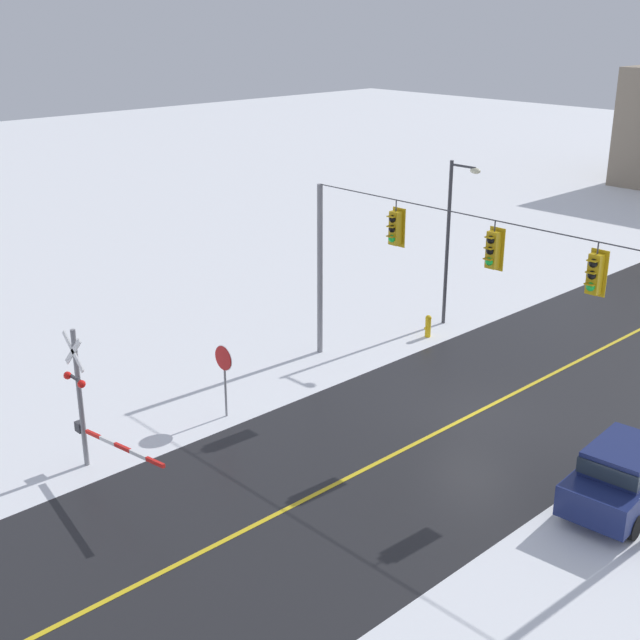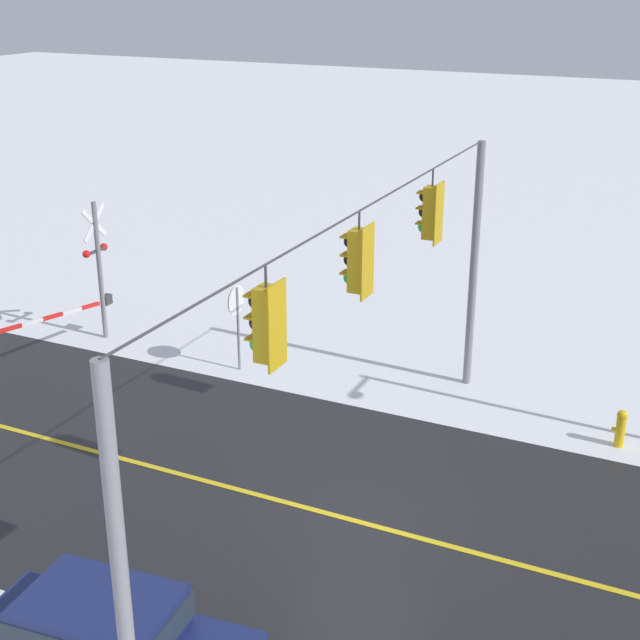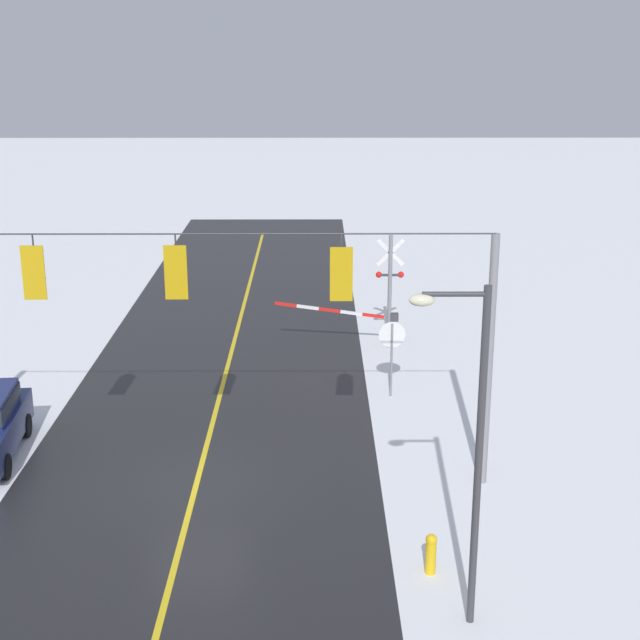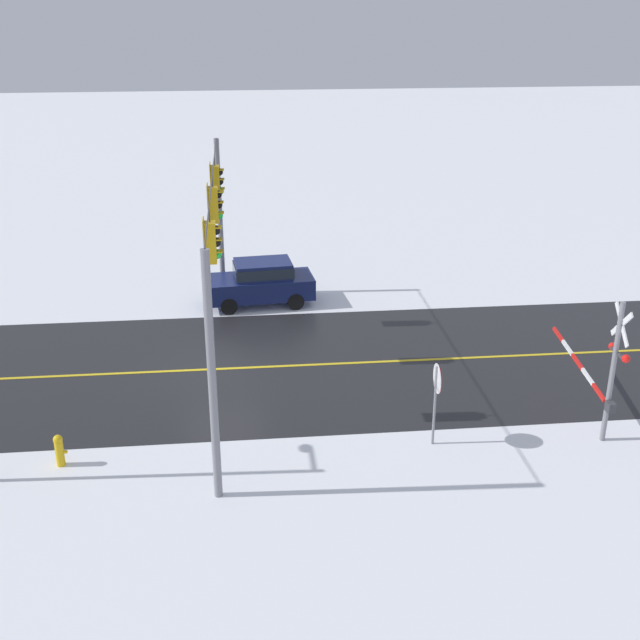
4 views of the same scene
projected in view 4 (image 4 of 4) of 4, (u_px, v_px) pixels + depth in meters
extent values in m
plane|color=white|center=(222.00, 369.00, 25.62)|extent=(160.00, 160.00, 0.00)
cube|color=black|center=(30.00, 378.00, 25.05)|extent=(9.00, 80.00, 0.01)
cube|color=gold|center=(30.00, 377.00, 25.04)|extent=(0.14, 72.00, 0.01)
cylinder|color=gray|center=(212.00, 380.00, 18.00)|extent=(0.20, 0.20, 6.20)
cylinder|color=gray|center=(220.00, 219.00, 30.88)|extent=(0.20, 0.20, 6.20)
cylinder|color=#38383D|center=(212.00, 178.00, 23.26)|extent=(14.00, 0.04, 0.04)
cylinder|color=#38383D|center=(209.00, 215.00, 20.11)|extent=(0.04, 0.04, 0.36)
cube|color=#C6990F|center=(211.00, 243.00, 20.38)|extent=(0.34, 0.28, 1.08)
cube|color=#C6990F|center=(204.00, 243.00, 20.37)|extent=(0.52, 0.03, 1.26)
sphere|color=black|center=(216.00, 230.00, 20.27)|extent=(0.24, 0.24, 0.24)
cube|color=#C6990F|center=(219.00, 227.00, 20.25)|extent=(0.26, 0.16, 0.03)
sphere|color=black|center=(217.00, 242.00, 20.40)|extent=(0.24, 0.24, 0.24)
cube|color=#C6990F|center=(219.00, 239.00, 20.37)|extent=(0.26, 0.16, 0.03)
sphere|color=green|center=(217.00, 254.00, 20.52)|extent=(0.24, 0.24, 0.24)
cube|color=#C6990F|center=(220.00, 251.00, 20.49)|extent=(0.26, 0.16, 0.03)
cylinder|color=#38383D|center=(212.00, 182.00, 23.55)|extent=(0.04, 0.04, 0.32)
cube|color=#C6990F|center=(214.00, 205.00, 23.82)|extent=(0.34, 0.28, 1.08)
cube|color=#C6990F|center=(208.00, 205.00, 23.81)|extent=(0.52, 0.03, 1.26)
sphere|color=black|center=(218.00, 194.00, 23.71)|extent=(0.24, 0.24, 0.24)
cube|color=#C6990F|center=(220.00, 191.00, 23.69)|extent=(0.26, 0.16, 0.03)
sphere|color=black|center=(219.00, 205.00, 23.83)|extent=(0.24, 0.24, 0.24)
cube|color=#C6990F|center=(221.00, 202.00, 23.81)|extent=(0.26, 0.16, 0.03)
sphere|color=green|center=(219.00, 215.00, 23.96)|extent=(0.24, 0.24, 0.24)
cube|color=#C6990F|center=(221.00, 212.00, 23.93)|extent=(0.26, 0.16, 0.03)
cylinder|color=#38383D|center=(214.00, 161.00, 26.52)|extent=(0.04, 0.04, 0.32)
cube|color=#C6990F|center=(216.00, 182.00, 26.79)|extent=(0.34, 0.28, 1.08)
cube|color=#C6990F|center=(211.00, 182.00, 26.77)|extent=(0.52, 0.03, 1.26)
sphere|color=black|center=(220.00, 172.00, 26.68)|extent=(0.24, 0.24, 0.24)
cube|color=#C6990F|center=(222.00, 170.00, 26.65)|extent=(0.26, 0.16, 0.03)
sphere|color=black|center=(220.00, 182.00, 26.80)|extent=(0.24, 0.24, 0.24)
cube|color=#C6990F|center=(222.00, 179.00, 26.78)|extent=(0.26, 0.16, 0.03)
sphere|color=green|center=(220.00, 191.00, 26.92)|extent=(0.24, 0.24, 0.24)
cube|color=#C6990F|center=(222.00, 188.00, 26.90)|extent=(0.26, 0.16, 0.03)
cylinder|color=gray|center=(435.00, 406.00, 20.94)|extent=(0.07, 0.07, 2.30)
cylinder|color=#B71414|center=(438.00, 379.00, 20.64)|extent=(0.76, 0.03, 0.76)
cylinder|color=white|center=(437.00, 379.00, 20.64)|extent=(0.80, 0.02, 0.80)
cylinder|color=gray|center=(612.00, 374.00, 20.80)|extent=(0.14, 0.14, 4.00)
cube|color=white|center=(622.00, 324.00, 20.27)|extent=(0.98, 0.04, 0.98)
cube|color=white|center=(622.00, 324.00, 20.27)|extent=(0.98, 0.04, 0.98)
cube|color=#38383D|center=(617.00, 353.00, 20.58)|extent=(0.80, 0.06, 0.08)
sphere|color=red|center=(626.00, 359.00, 20.23)|extent=(0.22, 0.22, 0.22)
sphere|color=red|center=(613.00, 347.00, 20.93)|extent=(0.22, 0.22, 0.22)
cube|color=red|center=(599.00, 392.00, 21.64)|extent=(0.77, 0.08, 0.20)
cube|color=white|center=(588.00, 377.00, 22.30)|extent=(0.77, 0.08, 0.20)
cube|color=red|center=(577.00, 362.00, 22.96)|extent=(0.77, 0.08, 0.20)
cube|color=white|center=(568.00, 348.00, 23.62)|extent=(0.77, 0.08, 0.20)
cube|color=red|center=(558.00, 335.00, 24.27)|extent=(0.77, 0.08, 0.20)
cube|color=#38383D|center=(610.00, 407.00, 20.98)|extent=(0.28, 0.20, 0.28)
cube|color=navy|center=(260.00, 287.00, 30.70)|extent=(2.13, 4.24, 0.80)
cube|color=navy|center=(263.00, 269.00, 30.46)|extent=(1.68, 2.26, 0.64)
cube|color=#232D38|center=(263.00, 269.00, 30.46)|extent=(1.73, 2.34, 0.40)
sphere|color=#EFEACC|center=(207.00, 294.00, 29.79)|extent=(0.16, 0.16, 0.16)
sphere|color=#EFEACC|center=(205.00, 284.00, 30.83)|extent=(0.16, 0.16, 0.16)
cylinder|color=black|center=(229.00, 306.00, 29.90)|extent=(0.28, 0.66, 0.64)
cylinder|color=black|center=(225.00, 292.00, 31.35)|extent=(0.28, 0.66, 0.64)
cylinder|color=black|center=(296.00, 301.00, 30.35)|extent=(0.28, 0.66, 0.64)
cylinder|color=black|center=(289.00, 287.00, 31.80)|extent=(0.28, 0.66, 0.64)
cylinder|color=gold|center=(60.00, 453.00, 20.27)|extent=(0.22, 0.22, 0.70)
sphere|color=gold|center=(58.00, 439.00, 20.12)|extent=(0.24, 0.24, 0.24)
cylinder|color=gold|center=(65.00, 452.00, 20.27)|extent=(0.09, 0.10, 0.09)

